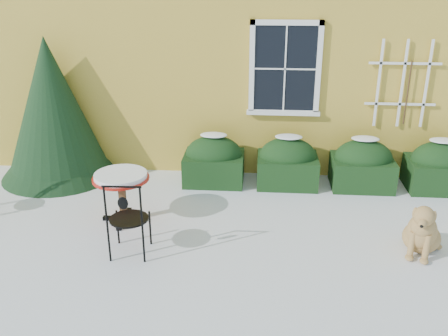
# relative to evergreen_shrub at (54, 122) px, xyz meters

# --- Properties ---
(ground) EXTENTS (80.00, 80.00, 0.00)m
(ground) POSITION_rel_evergreen_shrub_xyz_m (3.18, -2.66, -1.02)
(ground) COLOR white
(ground) RESTS_ON ground
(hedge_row) EXTENTS (4.95, 0.80, 0.91)m
(hedge_row) POSITION_rel_evergreen_shrub_xyz_m (4.83, -0.11, -0.62)
(hedge_row) COLOR black
(hedge_row) RESTS_ON ground
(evergreen_shrub) EXTENTS (2.09, 2.09, 2.53)m
(evergreen_shrub) POSITION_rel_evergreen_shrub_xyz_m (0.00, 0.00, 0.00)
(evergreen_shrub) COLOR black
(evergreen_shrub) RESTS_ON ground
(bistro_table) EXTENTS (0.84, 0.84, 0.78)m
(bistro_table) POSITION_rel_evergreen_shrub_xyz_m (1.65, -1.70, -0.37)
(bistro_table) COLOR black
(bistro_table) RESTS_ON ground
(patio_chair_near) EXTENTS (0.52, 0.52, 1.09)m
(patio_chair_near) POSITION_rel_evergreen_shrub_xyz_m (1.99, -2.63, -0.47)
(patio_chair_near) COLOR black
(patio_chair_near) RESTS_ON ground
(dog) EXTENTS (0.67, 0.85, 0.80)m
(dog) POSITION_rel_evergreen_shrub_xyz_m (5.88, -2.32, -0.70)
(dog) COLOR tan
(dog) RESTS_ON ground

